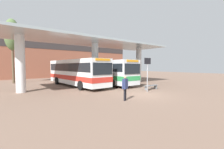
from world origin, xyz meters
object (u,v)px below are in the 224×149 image
object	(u,v)px
waiting_bench_near_pillar	(151,86)
pedestrian_waiting	(125,86)
info_sign_platform	(147,68)
transit_bus_center_bay	(105,71)
transit_bus_left_bay	(76,71)
poplar_tree_behind_left	(12,35)

from	to	relation	value
waiting_bench_near_pillar	pedestrian_waiting	bearing A→B (deg)	-160.03
info_sign_platform	pedestrian_waiting	distance (m)	4.67
transit_bus_center_bay	info_sign_platform	distance (m)	7.65
transit_bus_left_bay	pedestrian_waiting	size ratio (longest dim) A/B	6.43
transit_bus_left_bay	poplar_tree_behind_left	bearing A→B (deg)	-55.95
transit_bus_center_bay	poplar_tree_behind_left	bearing A→B (deg)	-41.49
info_sign_platform	poplar_tree_behind_left	world-z (taller)	poplar_tree_behind_left
waiting_bench_near_pillar	pedestrian_waiting	distance (m)	6.20
poplar_tree_behind_left	info_sign_platform	bearing A→B (deg)	-59.98
waiting_bench_near_pillar	info_sign_platform	world-z (taller)	info_sign_platform
transit_bus_left_bay	info_sign_platform	bearing A→B (deg)	110.20
transit_bus_left_bay	transit_bus_center_bay	world-z (taller)	transit_bus_left_bay
pedestrian_waiting	poplar_tree_behind_left	distance (m)	19.77
poplar_tree_behind_left	transit_bus_center_bay	bearing A→B (deg)	-42.20
transit_bus_center_bay	info_sign_platform	world-z (taller)	info_sign_platform
pedestrian_waiting	poplar_tree_behind_left	size ratio (longest dim) A/B	0.19
waiting_bench_near_pillar	pedestrian_waiting	size ratio (longest dim) A/B	1.08
transit_bus_left_bay	poplar_tree_behind_left	distance (m)	11.38
waiting_bench_near_pillar	poplar_tree_behind_left	xyz separation A→B (m)	(-11.16, 16.00, 6.60)
info_sign_platform	poplar_tree_behind_left	size ratio (longest dim) A/B	0.36
info_sign_platform	waiting_bench_near_pillar	bearing A→B (deg)	24.74
waiting_bench_near_pillar	poplar_tree_behind_left	size ratio (longest dim) A/B	0.21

